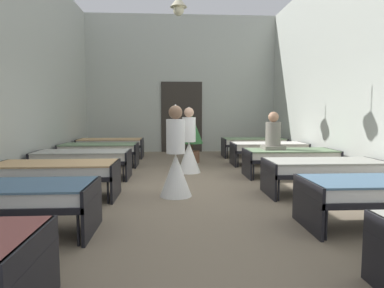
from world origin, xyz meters
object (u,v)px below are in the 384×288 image
(bed_right_row_5, at_px, (254,143))
(potted_plant, at_px, (192,134))
(bed_left_row_2, at_px, (56,171))
(nurse_mid_aisle, at_px, (176,164))
(bed_right_row_4, at_px, (268,148))
(nurse_near_aisle, at_px, (189,149))
(bed_left_row_5, at_px, (111,143))
(bed_right_row_2, at_px, (324,168))
(patient_seated_primary, at_px, (273,136))
(bed_left_row_3, at_px, (83,158))
(bed_left_row_1, at_px, (6,196))
(bed_left_row_4, at_px, (99,149))
(bed_right_row_3, at_px, (290,156))

(bed_right_row_5, bearing_deg, potted_plant, -151.92)
(bed_left_row_2, distance_m, nurse_mid_aisle, 1.89)
(nurse_mid_aisle, bearing_deg, bed_right_row_4, 163.06)
(nurse_near_aisle, relative_size, nurse_mid_aisle, 1.00)
(bed_right_row_4, distance_m, bed_left_row_5, 4.61)
(bed_right_row_2, bearing_deg, patient_seated_primary, 101.86)
(bed_left_row_5, relative_size, nurse_near_aisle, 1.28)
(bed_right_row_2, xyz_separation_m, potted_plant, (-1.96, 3.70, 0.34))
(bed_left_row_2, relative_size, bed_right_row_2, 1.00)
(bed_left_row_2, xyz_separation_m, nurse_mid_aisle, (1.88, 0.04, 0.09))
(bed_left_row_3, relative_size, bed_left_row_5, 1.00)
(bed_left_row_1, xyz_separation_m, nurse_mid_aisle, (1.88, 1.63, 0.09))
(bed_left_row_1, height_order, patient_seated_primary, patient_seated_primary)
(bed_left_row_3, xyz_separation_m, nurse_near_aisle, (2.21, 0.58, 0.09))
(bed_left_row_4, bearing_deg, bed_left_row_5, 90.00)
(bed_right_row_4, relative_size, potted_plant, 1.47)
(bed_right_row_5, height_order, nurse_near_aisle, nurse_near_aisle)
(potted_plant, bearing_deg, bed_left_row_4, -167.23)
(bed_right_row_5, bearing_deg, bed_right_row_4, -90.00)
(bed_left_row_1, xyz_separation_m, nurse_near_aisle, (2.21, 3.75, 0.09))
(bed_right_row_3, xyz_separation_m, nurse_mid_aisle, (-2.44, -1.54, 0.09))
(patient_seated_primary, bearing_deg, bed_right_row_4, 76.84)
(bed_right_row_2, distance_m, bed_left_row_3, 4.61)
(bed_right_row_2, xyz_separation_m, bed_left_row_3, (-4.33, 1.58, 0.00))
(bed_right_row_4, bearing_deg, potted_plant, 164.69)
(bed_left_row_5, bearing_deg, potted_plant, -23.83)
(bed_left_row_1, xyz_separation_m, potted_plant, (2.37, 5.28, 0.34))
(potted_plant, bearing_deg, nurse_near_aisle, -95.91)
(bed_left_row_1, relative_size, bed_right_row_5, 1.00)
(bed_left_row_4, height_order, bed_right_row_5, same)
(bed_right_row_3, bearing_deg, patient_seated_primary, 166.34)
(bed_left_row_1, xyz_separation_m, patient_seated_primary, (3.98, 3.25, 0.43))
(bed_right_row_3, relative_size, patient_seated_primary, 2.38)
(bed_left_row_5, relative_size, potted_plant, 1.47)
(bed_left_row_5, height_order, patient_seated_primary, patient_seated_primary)
(bed_left_row_2, distance_m, bed_right_row_5, 6.42)
(bed_left_row_2, height_order, bed_right_row_4, same)
(bed_left_row_2, relative_size, bed_left_row_3, 1.00)
(nurse_mid_aisle, height_order, potted_plant, nurse_mid_aisle)
(bed_left_row_3, bearing_deg, nurse_mid_aisle, -39.23)
(patient_seated_primary, bearing_deg, bed_left_row_1, -140.75)
(bed_right_row_2, xyz_separation_m, bed_left_row_5, (-4.33, 4.75, 0.00))
(bed_right_row_3, distance_m, bed_right_row_5, 3.16)
(bed_right_row_5, distance_m, potted_plant, 2.25)
(bed_left_row_2, xyz_separation_m, bed_right_row_2, (4.33, 0.00, 0.00))
(bed_right_row_2, distance_m, nurse_mid_aisle, 2.44)
(bed_left_row_4, height_order, potted_plant, potted_plant)
(bed_left_row_1, bearing_deg, bed_left_row_3, 90.00)
(bed_left_row_4, relative_size, bed_right_row_5, 1.00)
(nurse_near_aisle, bearing_deg, bed_right_row_2, -54.76)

